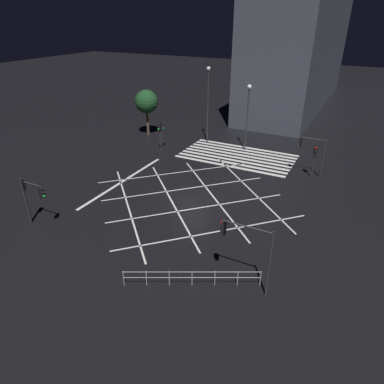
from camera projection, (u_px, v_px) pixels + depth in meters
The scene contains 14 objects.
ground_plane at pixel (192, 198), 30.26m from camera, with size 200.00×200.00×0.00m, color black.
road_markings at pixel (223, 166), 36.70m from camera, with size 18.97×24.17×0.01m.
office_building at pixel (302, 47), 57.96m from camera, with size 10.06×39.50×18.87m.
traffic_light_se_cross at pixel (159, 130), 39.46m from camera, with size 0.36×0.39×3.51m.
traffic_light_se_main at pixel (162, 129), 40.11m from camera, with size 0.39×0.36×3.38m.
traffic_light_sw_cross at pixel (315, 155), 32.95m from camera, with size 0.36×0.39×3.32m.
traffic_light_nw_main at pixel (244, 241), 18.93m from camera, with size 3.04×0.36×4.41m.
traffic_light_ne_cross at pixel (24, 192), 25.46m from camera, with size 0.36×0.39×3.78m.
traffic_light_sw_main at pixel (310, 147), 33.24m from camera, with size 2.62×0.36×3.96m.
traffic_light_ne_main at pixel (35, 194), 25.07m from camera, with size 2.34×0.36×3.68m.
street_lamp_east at pixel (248, 105), 38.41m from camera, with size 0.50×0.50×7.61m.
street_lamp_west at pixel (208, 94), 40.68m from camera, with size 0.46×0.46×9.10m.
street_tree_near at pixel (146, 102), 44.12m from camera, with size 2.99×2.99×5.90m.
pedestrian_railing at pixel (192, 276), 20.21m from camera, with size 7.27×3.78×1.05m.
Camera 1 is at (-12.19, 23.63, 14.45)m, focal length 32.00 mm.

